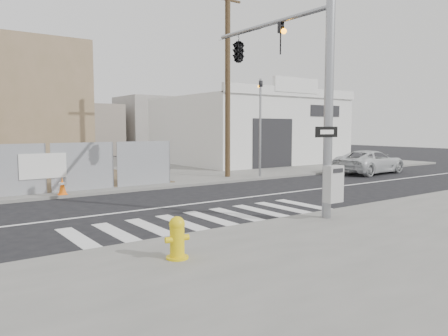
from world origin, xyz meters
TOP-DOWN VIEW (x-y plane):
  - ground at (0.00, 0.00)m, footprint 100.00×100.00m
  - sidewalk_far at (0.00, 14.00)m, footprint 50.00×20.00m
  - signal_pole at (2.49, -2.05)m, footprint 0.96×5.87m
  - far_signal_pole at (8.00, 4.60)m, footprint 0.16×0.20m
  - concrete_wall_right at (-0.50, 14.08)m, footprint 5.50×1.30m
  - auto_shop at (14.00, 12.97)m, footprint 12.00×10.20m
  - utility_pole_right at (6.50, 5.50)m, footprint 1.60×0.28m
  - fire_hydrant at (-3.02, -5.73)m, footprint 0.54×0.53m
  - suv at (14.99, 2.69)m, footprint 5.16×2.69m
  - traffic_cone_d at (-2.49, 4.22)m, footprint 0.40×0.40m

SIDE VIEW (x-z plane):
  - ground at x=0.00m, z-range 0.00..0.00m
  - sidewalk_far at x=0.00m, z-range 0.00..0.12m
  - traffic_cone_d at x=-2.49m, z-range 0.11..0.80m
  - fire_hydrant at x=-3.02m, z-range 0.11..0.97m
  - suv at x=14.99m, z-range 0.00..1.39m
  - auto_shop at x=14.00m, z-range -0.44..5.51m
  - concrete_wall_right at x=-0.50m, z-range -0.62..7.38m
  - far_signal_pole at x=8.00m, z-range 0.68..6.28m
  - signal_pole at x=2.49m, z-range 1.28..8.28m
  - utility_pole_right at x=6.50m, z-range 0.20..10.20m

